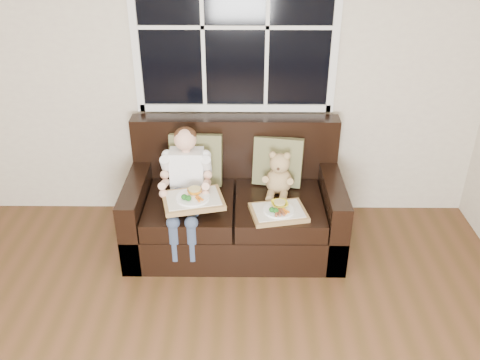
{
  "coord_description": "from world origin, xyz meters",
  "views": [
    {
      "loc": [
        0.25,
        -1.5,
        2.53
      ],
      "look_at": [
        0.22,
        1.85,
        0.65
      ],
      "focal_mm": 38.0,
      "sensor_mm": 36.0,
      "label": 1
    }
  ],
  "objects_px": {
    "loveseat": "(235,206)",
    "child": "(186,178)",
    "tray_left": "(193,199)",
    "teddy_bear": "(279,176)",
    "tray_right": "(278,211)"
  },
  "relations": [
    {
      "from": "child",
      "to": "loveseat",
      "type": "bearing_deg",
      "value": 17.81
    },
    {
      "from": "child",
      "to": "tray_left",
      "type": "relative_size",
      "value": 1.72
    },
    {
      "from": "child",
      "to": "tray_right",
      "type": "relative_size",
      "value": 1.9
    },
    {
      "from": "loveseat",
      "to": "teddy_bear",
      "type": "bearing_deg",
      "value": -1.2
    },
    {
      "from": "child",
      "to": "tray_left",
      "type": "bearing_deg",
      "value": -70.88
    },
    {
      "from": "loveseat",
      "to": "tray_left",
      "type": "relative_size",
      "value": 3.37
    },
    {
      "from": "child",
      "to": "tray_right",
      "type": "xyz_separation_m",
      "value": [
        0.7,
        -0.21,
        -0.16
      ]
    },
    {
      "from": "loveseat",
      "to": "child",
      "type": "xyz_separation_m",
      "value": [
        -0.37,
        -0.12,
        0.33
      ]
    },
    {
      "from": "loveseat",
      "to": "child",
      "type": "distance_m",
      "value": 0.51
    },
    {
      "from": "child",
      "to": "tray_left",
      "type": "distance_m",
      "value": 0.22
    },
    {
      "from": "tray_left",
      "to": "tray_right",
      "type": "xyz_separation_m",
      "value": [
        0.63,
        -0.01,
        -0.1
      ]
    },
    {
      "from": "teddy_bear",
      "to": "tray_left",
      "type": "height_order",
      "value": "teddy_bear"
    },
    {
      "from": "teddy_bear",
      "to": "tray_left",
      "type": "xyz_separation_m",
      "value": [
        -0.65,
        -0.31,
        -0.02
      ]
    },
    {
      "from": "loveseat",
      "to": "teddy_bear",
      "type": "xyz_separation_m",
      "value": [
        0.35,
        -0.01,
        0.29
      ]
    },
    {
      "from": "tray_right",
      "to": "loveseat",
      "type": "bearing_deg",
      "value": 123.82
    }
  ]
}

